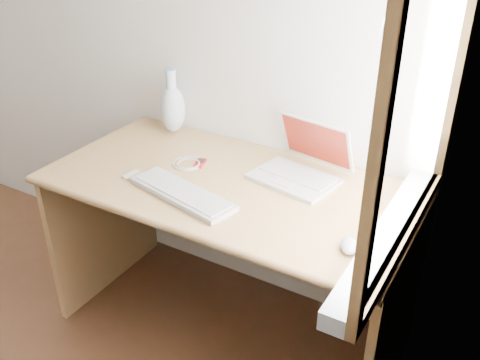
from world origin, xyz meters
The scene contains 10 objects.
back_wall centered at (0.00, 1.75, 1.30)m, with size 3.50×0.04×2.60m, color white.
window centered at (1.72, 1.30, 1.28)m, with size 0.11×0.99×1.10m.
desk centered at (1.03, 1.47, 0.55)m, with size 1.45×0.73×0.77m.
laptop centered at (1.24, 1.56, 0.82)m, with size 0.36×0.32×0.22m.
external_keyboard centered at (0.93, 1.20, 0.78)m, with size 0.47×0.23×0.02m.
mouse centered at (1.59, 1.19, 0.78)m, with size 0.06×0.09×0.03m, color silver.
ipod centered at (0.84, 1.45, 0.77)m, with size 0.06×0.09×0.01m.
cable_coil centered at (0.80, 1.42, 0.77)m, with size 0.13×0.13×0.01m, color silver.
remote centered at (0.66, 1.23, 0.77)m, with size 0.03×0.07×0.01m, color silver.
vase centered at (0.55, 1.67, 0.89)m, with size 0.12×0.12×0.30m.
Camera 1 is at (1.99, -0.18, 1.78)m, focal length 40.00 mm.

